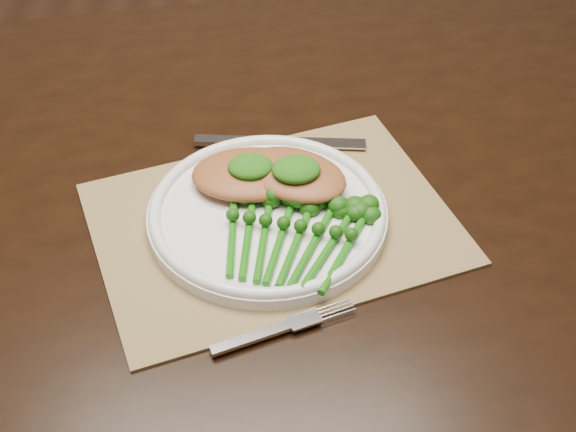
{
  "coord_description": "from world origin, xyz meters",
  "views": [
    {
      "loc": [
        0.09,
        -0.74,
        1.41
      ],
      "look_at": [
        0.12,
        -0.07,
        0.78
      ],
      "focal_mm": 50.0,
      "sensor_mm": 36.0,
      "label": 1
    }
  ],
  "objects_px": {
    "dining_table": "(237,350)",
    "placemat": "(273,223)",
    "dinner_plate": "(267,213)",
    "chicken_fillet_left": "(251,174)",
    "broccolini_bundle": "(288,242)"
  },
  "relations": [
    {
      "from": "dining_table",
      "to": "placemat",
      "type": "height_order",
      "value": "placemat"
    },
    {
      "from": "placemat",
      "to": "broccolini_bundle",
      "type": "distance_m",
      "value": 0.06
    },
    {
      "from": "dinner_plate",
      "to": "broccolini_bundle",
      "type": "height_order",
      "value": "broccolini_bundle"
    },
    {
      "from": "placemat",
      "to": "chicken_fillet_left",
      "type": "distance_m",
      "value": 0.07
    },
    {
      "from": "dining_table",
      "to": "dinner_plate",
      "type": "xyz_separation_m",
      "value": [
        0.05,
        -0.1,
        0.39
      ]
    },
    {
      "from": "dining_table",
      "to": "chicken_fillet_left",
      "type": "xyz_separation_m",
      "value": [
        0.04,
        -0.05,
        0.41
      ]
    },
    {
      "from": "chicken_fillet_left",
      "to": "broccolini_bundle",
      "type": "bearing_deg",
      "value": -69.53
    },
    {
      "from": "dinner_plate",
      "to": "chicken_fillet_left",
      "type": "bearing_deg",
      "value": 110.71
    },
    {
      "from": "placemat",
      "to": "broccolini_bundle",
      "type": "relative_size",
      "value": 2.02
    },
    {
      "from": "placemat",
      "to": "chicken_fillet_left",
      "type": "relative_size",
      "value": 2.87
    },
    {
      "from": "dining_table",
      "to": "placemat",
      "type": "distance_m",
      "value": 0.39
    },
    {
      "from": "dining_table",
      "to": "placemat",
      "type": "xyz_separation_m",
      "value": [
        0.06,
        -0.1,
        0.37
      ]
    },
    {
      "from": "dinner_plate",
      "to": "chicken_fillet_left",
      "type": "xyz_separation_m",
      "value": [
        -0.02,
        0.05,
        0.02
      ]
    },
    {
      "from": "placemat",
      "to": "chicken_fillet_left",
      "type": "xyz_separation_m",
      "value": [
        -0.03,
        0.05,
        0.03
      ]
    },
    {
      "from": "placemat",
      "to": "dinner_plate",
      "type": "bearing_deg",
      "value": 138.25
    }
  ]
}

